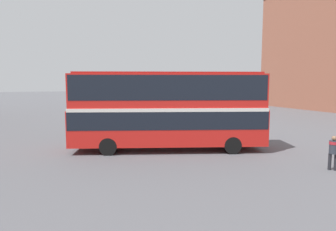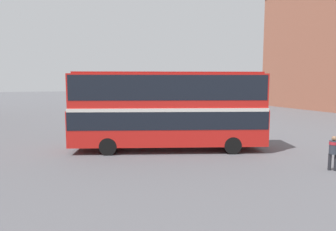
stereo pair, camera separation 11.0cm
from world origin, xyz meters
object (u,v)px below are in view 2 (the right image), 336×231
parked_car_kerb_near (115,115)px  parked_car_side_street (233,108)px  double_decker_bus (168,106)px  pedestrian_foreground (333,149)px  parked_car_kerb_far (174,111)px

parked_car_kerb_near → parked_car_side_street: 15.11m
double_decker_bus → pedestrian_foreground: size_ratio=7.16×
pedestrian_foreground → parked_car_kerb_far: (0.96, 21.20, -0.18)m
pedestrian_foreground → parked_car_side_street: (8.91, 21.53, -0.17)m
parked_car_kerb_far → parked_car_side_street: (7.95, 0.33, 0.02)m
pedestrian_foreground → parked_car_kerb_far: size_ratio=0.33×
parked_car_kerb_far → parked_car_side_street: bearing=13.5°
pedestrian_foreground → parked_car_side_street: parked_car_side_street is taller
pedestrian_foreground → double_decker_bus: bearing=-90.8°
double_decker_bus → parked_car_kerb_far: double_decker_bus is taller
parked_car_side_street → parked_car_kerb_near: bearing=20.5°
pedestrian_foreground → parked_car_kerb_far: bearing=-133.2°
parked_car_side_street → pedestrian_foreground: bearing=79.6°
double_decker_bus → parked_car_kerb_near: bearing=111.6°
parked_car_kerb_far → parked_car_side_street: size_ratio=1.02×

